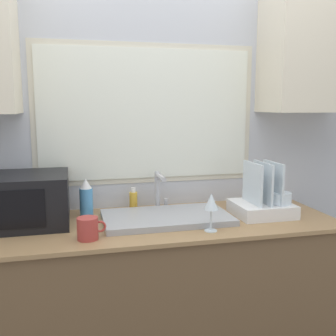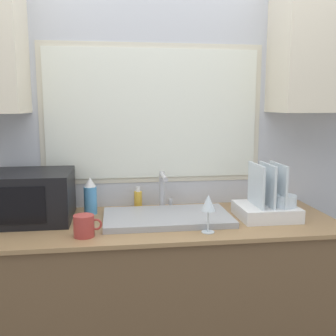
# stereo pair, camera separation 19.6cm
# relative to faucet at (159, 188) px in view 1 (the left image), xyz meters

# --- Properties ---
(countertop) EXTENTS (1.83, 0.68, 0.94)m
(countertop) POSITION_rel_faucet_xyz_m (-0.04, -0.20, -0.60)
(countertop) COLOR brown
(countertop) RESTS_ON ground_plane
(wall_back) EXTENTS (6.00, 0.38, 2.60)m
(wall_back) POSITION_rel_faucet_xyz_m (-0.04, 0.12, 0.35)
(wall_back) COLOR silver
(wall_back) RESTS_ON ground_plane
(sink_basin) EXTENTS (0.65, 0.38, 0.03)m
(sink_basin) POSITION_rel_faucet_xyz_m (-0.00, -0.19, -0.12)
(sink_basin) COLOR #9EA0A5
(sink_basin) RESTS_ON countertop
(faucet) EXTENTS (0.08, 0.18, 0.22)m
(faucet) POSITION_rel_faucet_xyz_m (0.00, 0.00, 0.00)
(faucet) COLOR #B7B7BC
(faucet) RESTS_ON countertop
(microwave) EXTENTS (0.41, 0.39, 0.25)m
(microwave) POSITION_rel_faucet_xyz_m (-0.70, -0.09, -0.01)
(microwave) COLOR black
(microwave) RESTS_ON countertop
(dish_rack) EXTENTS (0.30, 0.28, 0.29)m
(dish_rack) POSITION_rel_faucet_xyz_m (0.53, -0.23, -0.06)
(dish_rack) COLOR white
(dish_rack) RESTS_ON countertop
(spray_bottle) EXTENTS (0.07, 0.07, 0.20)m
(spray_bottle) POSITION_rel_faucet_xyz_m (-0.40, -0.01, -0.03)
(spray_bottle) COLOR #4C99D8
(spray_bottle) RESTS_ON countertop
(soap_bottle) EXTENTS (0.05, 0.05, 0.13)m
(soap_bottle) POSITION_rel_faucet_xyz_m (-0.14, 0.05, -0.08)
(soap_bottle) COLOR gold
(soap_bottle) RESTS_ON countertop
(mug_near_sink) EXTENTS (0.13, 0.09, 0.10)m
(mug_near_sink) POSITION_rel_faucet_xyz_m (-0.41, -0.40, -0.08)
(mug_near_sink) COLOR #A53833
(mug_near_sink) RESTS_ON countertop
(wine_glass) EXTENTS (0.07, 0.07, 0.18)m
(wine_glass) POSITION_rel_faucet_xyz_m (0.16, -0.42, 0.00)
(wine_glass) COLOR silver
(wine_glass) RESTS_ON countertop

